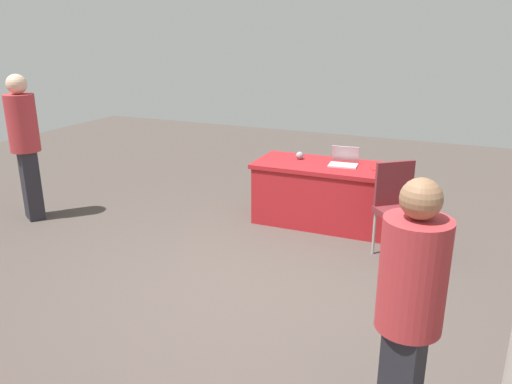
% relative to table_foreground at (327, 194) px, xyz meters
% --- Properties ---
extents(ground_plane, '(14.40, 14.40, 0.00)m').
position_rel_table_foreground_xyz_m(ground_plane, '(0.22, 1.94, -0.37)').
color(ground_plane, '#4C423D').
extents(table_foreground, '(1.71, 0.79, 0.73)m').
position_rel_table_foreground_xyz_m(table_foreground, '(0.00, 0.00, 0.00)').
color(table_foreground, '#AD1E23').
rests_on(table_foreground, ground).
extents(chair_aisle, '(0.62, 0.62, 0.97)m').
position_rel_table_foreground_xyz_m(chair_aisle, '(-0.92, 0.62, 0.20)').
color(chair_aisle, '#9E9993').
rests_on(chair_aisle, ground).
extents(person_presenter, '(0.39, 0.39, 1.56)m').
position_rel_table_foreground_xyz_m(person_presenter, '(-1.32, 3.11, 0.50)').
color(person_presenter, '#26262D').
rests_on(person_presenter, ground).
extents(person_attendee_standing, '(0.47, 0.47, 1.74)m').
position_rel_table_foreground_xyz_m(person_attendee_standing, '(3.33, 1.29, 0.61)').
color(person_attendee_standing, '#26262D').
rests_on(person_attendee_standing, ground).
extents(laptop_silver, '(0.34, 0.32, 0.21)m').
position_rel_table_foreground_xyz_m(laptop_silver, '(-0.17, -0.05, 0.40)').
color(laptop_silver, silver).
rests_on(laptop_silver, table_foreground).
extents(yarn_ball, '(0.09, 0.09, 0.09)m').
position_rel_table_foreground_xyz_m(yarn_ball, '(0.38, -0.10, 0.41)').
color(yarn_ball, gray).
rests_on(yarn_ball, table_foreground).
extents(scissors_red, '(0.09, 0.18, 0.01)m').
position_rel_table_foreground_xyz_m(scissors_red, '(-0.51, -0.03, 0.37)').
color(scissors_red, red).
rests_on(scissors_red, table_foreground).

